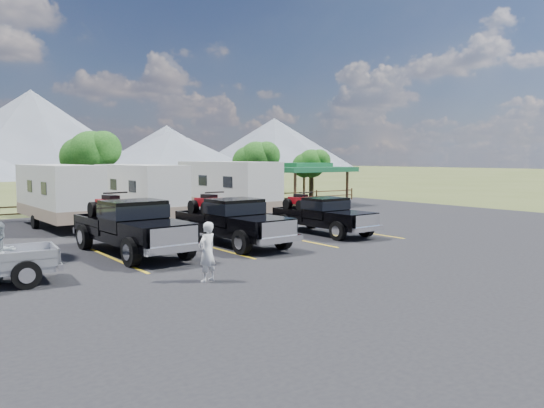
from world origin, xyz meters
TOP-DOWN VIEW (x-y plane):
  - ground at (0.00, 0.00)m, footprint 320.00×320.00m
  - asphalt_lot at (0.00, 3.00)m, footprint 44.00×34.00m
  - stall_lines at (0.00, 4.00)m, footprint 12.12×5.50m
  - tree_ne_a at (8.97, 17.01)m, footprint 3.11×2.92m
  - tree_ne_b at (14.98, 18.01)m, footprint 2.77×2.59m
  - tree_north at (-2.03, 19.02)m, footprint 3.46×3.24m
  - rail_fence at (2.00, 18.50)m, footprint 36.12×0.12m
  - pavilion at (13.00, 17.00)m, footprint 6.20×6.20m
  - rig_left at (-5.09, 4.96)m, footprint 2.61×6.79m
  - rig_center at (-0.99, 4.47)m, footprint 2.38×6.41m
  - rig_right at (4.12, 4.59)m, footprint 2.09×5.75m
  - trailer_left at (-5.23, 14.23)m, footprint 2.58×9.21m
  - trailer_center at (-1.13, 13.63)m, footprint 2.50×9.15m
  - trailer_right at (4.17, 13.12)m, footprint 2.71×9.59m
  - person_a at (-5.04, -0.69)m, footprint 0.73×0.60m
  - person_b at (-9.87, 2.44)m, footprint 1.07×0.98m

SIDE VIEW (x-z plane):
  - ground at x=0.00m, z-range 0.00..0.00m
  - asphalt_lot at x=0.00m, z-range 0.00..0.04m
  - stall_lines at x=0.00m, z-range 0.04..0.05m
  - rail_fence at x=2.00m, z-range 0.11..1.11m
  - person_a at x=-5.04m, z-range 0.04..1.77m
  - person_b at x=-9.87m, z-range 0.04..1.82m
  - rig_right at x=4.12m, z-range 0.00..1.92m
  - rig_center at x=-0.99m, z-range 0.00..2.12m
  - rig_left at x=-5.09m, z-range 0.00..2.23m
  - trailer_center at x=-1.13m, z-range 0.11..3.30m
  - trailer_left at x=-5.23m, z-range 0.11..3.32m
  - trailer_right at x=4.17m, z-range 0.12..3.45m
  - pavilion at x=13.00m, z-range 1.18..4.40m
  - tree_ne_b at x=14.98m, z-range 0.99..5.26m
  - tree_ne_a at x=8.97m, z-range 1.10..5.86m
  - tree_north at x=-2.03m, z-range 1.21..6.46m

